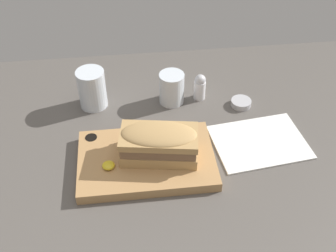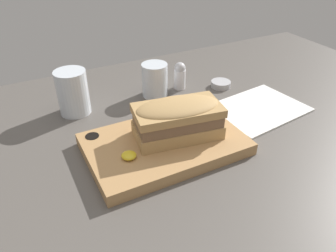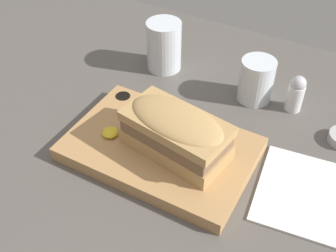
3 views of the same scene
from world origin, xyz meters
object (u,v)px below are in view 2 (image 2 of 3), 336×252
object	(u,v)px
wine_glass	(155,82)
condiment_dish	(221,84)
water_glass	(73,95)
salt_shaker	(180,75)
napkin	(258,109)
serving_board	(163,143)
sandwich	(177,117)

from	to	relation	value
wine_glass	condiment_dish	distance (cm)	18.28
water_glass	salt_shaker	bearing A→B (deg)	-0.68
wine_glass	napkin	size ratio (longest dim) A/B	0.36
water_glass	condiment_dish	xyz separation A→B (cm)	(37.78, -4.69, -3.67)
water_glass	napkin	xyz separation A→B (cm)	(38.80, -18.73, -4.27)
condiment_dish	wine_glass	bearing A→B (deg)	167.62
napkin	serving_board	bearing A→B (deg)	-173.19
napkin	condiment_dish	size ratio (longest dim) A/B	4.42
water_glass	napkin	size ratio (longest dim) A/B	0.45
water_glass	condiment_dish	world-z (taller)	water_glass
sandwich	napkin	xyz separation A→B (cm)	(24.05, 3.35, -6.28)
napkin	salt_shaker	xyz separation A→B (cm)	(-11.21, 18.40, 3.48)
sandwich	napkin	size ratio (longest dim) A/B	0.77
sandwich	napkin	distance (cm)	25.08
wine_glass	serving_board	bearing A→B (deg)	-111.34
sandwich	salt_shaker	size ratio (longest dim) A/B	2.44
salt_shaker	condiment_dish	size ratio (longest dim) A/B	1.39
serving_board	napkin	size ratio (longest dim) A/B	1.30
wine_glass	water_glass	bearing A→B (deg)	177.67
serving_board	sandwich	distance (cm)	5.99
salt_shaker	water_glass	bearing A→B (deg)	179.32
salt_shaker	condiment_dish	distance (cm)	11.46
salt_shaker	condiment_dish	bearing A→B (deg)	-23.17
condiment_dish	water_glass	bearing A→B (deg)	172.92
salt_shaker	sandwich	bearing A→B (deg)	-120.55
water_glass	salt_shaker	distance (cm)	27.60
water_glass	salt_shaker	size ratio (longest dim) A/B	1.42
wine_glass	condiment_dish	bearing A→B (deg)	-12.38
serving_board	wine_glass	distance (cm)	22.81
water_glass	wine_glass	bearing A→B (deg)	-2.33
water_glass	wine_glass	world-z (taller)	water_glass
sandwich	salt_shaker	bearing A→B (deg)	59.45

